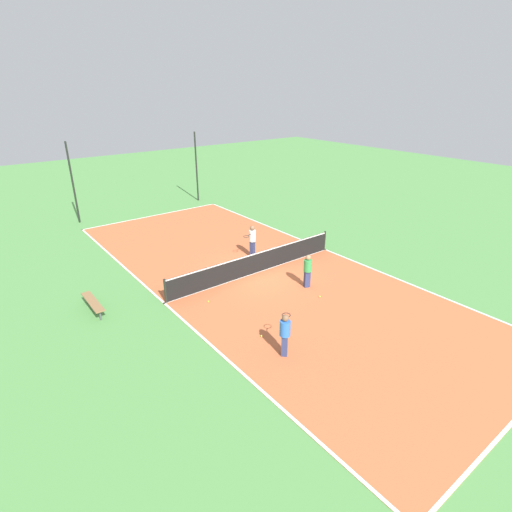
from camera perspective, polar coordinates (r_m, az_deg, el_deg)
ground_plane at (r=19.51m, az=0.00°, el=-2.43°), size 80.00×80.00×0.00m
court_surface at (r=19.50m, az=0.00°, el=-2.40°), size 9.85×23.54×0.02m
tennis_net at (r=19.27m, az=0.00°, el=-0.89°), size 9.65×0.10×1.09m
bench at (r=17.45m, az=-22.29°, el=-6.16°), size 0.36×2.00×0.45m
player_far_white at (r=20.95m, az=-0.54°, el=2.46°), size 0.99×0.66×1.73m
player_near_blue at (r=13.48m, az=4.16°, el=-10.81°), size 0.89×0.89×1.56m
player_far_green at (r=17.93m, az=7.38°, el=-1.86°), size 0.46×0.46×1.56m
tennis_ball_left_sideline at (r=17.03m, az=-6.81°, el=-6.47°), size 0.07×0.07×0.07m
tennis_ball_near_net at (r=14.78m, az=0.78°, el=-11.35°), size 0.07×0.07×0.07m
tennis_ball_far_baseline at (r=17.50m, az=9.10°, el=-5.74°), size 0.07×0.07×0.07m
fence_post_back_left at (r=28.63m, az=-24.70°, el=9.41°), size 0.12×0.12×5.26m
fence_post_back_right at (r=31.86m, az=-8.51°, el=12.45°), size 0.12×0.12×5.26m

